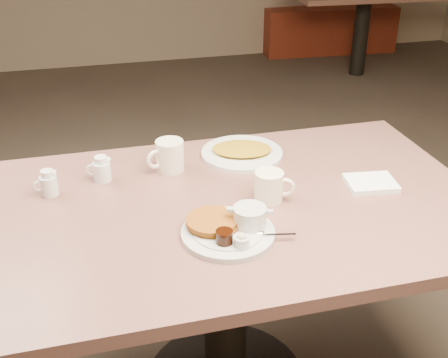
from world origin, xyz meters
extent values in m
cube|color=#84564C|center=(0.00, 0.00, 0.73)|extent=(1.50, 0.90, 0.04)
cylinder|color=black|center=(0.00, 0.00, 0.38)|extent=(0.14, 0.14, 0.69)
cylinder|color=beige|center=(-0.04, -0.16, 0.76)|extent=(0.31, 0.31, 0.01)
cylinder|color=beige|center=(-0.04, -0.16, 0.77)|extent=(0.24, 0.24, 0.00)
cylinder|color=brown|center=(-0.07, -0.13, 0.77)|extent=(0.18, 0.18, 0.01)
cylinder|color=brown|center=(-0.07, -0.13, 0.78)|extent=(0.18, 0.18, 0.01)
cylinder|color=beige|center=(0.03, -0.15, 0.79)|extent=(0.11, 0.11, 0.05)
cube|color=beige|center=(-0.02, -0.13, 0.81)|extent=(0.02, 0.02, 0.01)
cube|color=beige|center=(0.07, -0.17, 0.81)|extent=(0.02, 0.02, 0.01)
ellipsoid|color=silver|center=(0.02, -0.14, 0.81)|extent=(0.05, 0.05, 0.03)
ellipsoid|color=silver|center=(0.04, -0.16, 0.81)|extent=(0.04, 0.04, 0.02)
cylinder|color=black|center=(-0.06, -0.21, 0.78)|extent=(0.06, 0.06, 0.04)
cylinder|color=beige|center=(-0.02, -0.24, 0.78)|extent=(0.05, 0.05, 0.03)
ellipsoid|color=#C6B98F|center=(-0.02, -0.24, 0.79)|extent=(0.03, 0.03, 0.02)
cube|color=#B3B3B7|center=(0.08, -0.21, 0.77)|extent=(0.10, 0.03, 0.00)
ellipsoid|color=#B3B3B7|center=(0.04, -0.19, 0.77)|extent=(0.04, 0.03, 0.01)
cylinder|color=white|center=(0.12, -0.01, 0.80)|extent=(0.11, 0.11, 0.09)
cylinder|color=#2D261F|center=(0.12, -0.01, 0.83)|extent=(0.09, 0.09, 0.01)
torus|color=white|center=(0.17, -0.03, 0.80)|extent=(0.06, 0.03, 0.06)
cube|color=white|center=(0.45, -0.01, 0.76)|extent=(0.16, 0.13, 0.02)
cylinder|color=white|center=(-0.12, 0.25, 0.80)|extent=(0.11, 0.11, 0.10)
torus|color=white|center=(-0.16, 0.23, 0.80)|extent=(0.07, 0.03, 0.07)
cylinder|color=silver|center=(-0.49, 0.18, 0.78)|extent=(0.06, 0.06, 0.06)
cylinder|color=silver|center=(-0.49, 0.18, 0.82)|extent=(0.04, 0.04, 0.02)
cone|color=silver|center=(-0.47, 0.18, 0.82)|extent=(0.02, 0.02, 0.02)
torus|color=silver|center=(-0.52, 0.18, 0.79)|extent=(0.04, 0.01, 0.04)
cylinder|color=silver|center=(-0.33, 0.23, 0.78)|extent=(0.07, 0.07, 0.06)
cylinder|color=silver|center=(-0.33, 0.23, 0.82)|extent=(0.05, 0.05, 0.02)
cone|color=silver|center=(-0.31, 0.23, 0.82)|extent=(0.02, 0.02, 0.02)
torus|color=silver|center=(-0.36, 0.24, 0.79)|extent=(0.04, 0.02, 0.04)
cylinder|color=silver|center=(0.13, 0.29, 0.76)|extent=(0.34, 0.34, 0.01)
ellipsoid|color=#A88418|center=(0.13, 0.29, 0.78)|extent=(0.23, 0.19, 0.02)
cube|color=maroon|center=(2.10, 3.96, 0.23)|extent=(1.36, 0.58, 0.45)
cylinder|color=black|center=(2.05, 3.13, 0.35)|extent=(0.14, 0.14, 0.71)
camera|label=1|loc=(-0.35, -1.32, 1.57)|focal=44.51mm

